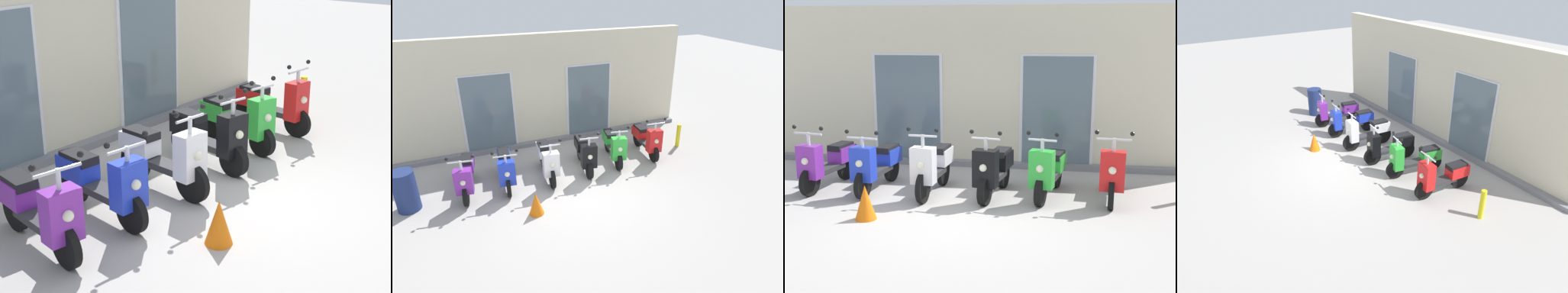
# 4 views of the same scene
# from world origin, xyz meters

# --- Properties ---
(ground_plane) EXTENTS (40.00, 40.00, 0.00)m
(ground_plane) POSITION_xyz_m (0.00, 0.00, 0.00)
(ground_plane) COLOR #A8A39E
(storefront_facade) EXTENTS (9.38, 0.50, 3.25)m
(storefront_facade) POSITION_xyz_m (0.00, 3.15, 1.57)
(storefront_facade) COLOR beige
(storefront_facade) RESTS_ON ground_plane
(scooter_purple) EXTENTS (0.65, 1.58, 1.20)m
(scooter_purple) POSITION_xyz_m (-2.45, 1.02, 0.47)
(scooter_purple) COLOR black
(scooter_purple) RESTS_ON ground_plane
(scooter_blue) EXTENTS (0.60, 1.60, 1.16)m
(scooter_blue) POSITION_xyz_m (-1.53, 1.02, 0.47)
(scooter_blue) COLOR black
(scooter_blue) RESTS_ON ground_plane
(scooter_white) EXTENTS (0.54, 1.59, 1.24)m
(scooter_white) POSITION_xyz_m (-0.50, 0.94, 0.50)
(scooter_white) COLOR black
(scooter_white) RESTS_ON ground_plane
(scooter_black) EXTENTS (0.61, 1.51, 1.21)m
(scooter_black) POSITION_xyz_m (0.54, 0.98, 0.47)
(scooter_black) COLOR black
(scooter_black) RESTS_ON ground_plane
(scooter_green) EXTENTS (0.66, 1.56, 1.20)m
(scooter_green) POSITION_xyz_m (1.45, 1.09, 0.46)
(scooter_green) COLOR black
(scooter_green) RESTS_ON ground_plane
(scooter_red) EXTENTS (0.59, 1.53, 1.25)m
(scooter_red) POSITION_xyz_m (2.50, 1.07, 0.48)
(scooter_red) COLOR black
(scooter_red) RESTS_ON ground_plane
(trash_bin) EXTENTS (0.49, 0.49, 0.94)m
(trash_bin) POSITION_xyz_m (-3.72, 0.83, 0.47)
(trash_bin) COLOR navy
(trash_bin) RESTS_ON ground_plane
(curb_bollard) EXTENTS (0.12, 0.12, 0.70)m
(curb_bollard) POSITION_xyz_m (3.66, 1.13, 0.35)
(curb_bollard) COLOR yellow
(curb_bollard) RESTS_ON ground_plane
(traffic_cone) EXTENTS (0.32, 0.32, 0.52)m
(traffic_cone) POSITION_xyz_m (-1.19, -0.44, 0.26)
(traffic_cone) COLOR orange
(traffic_cone) RESTS_ON ground_plane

